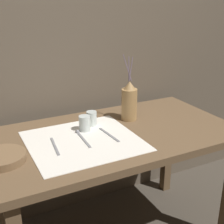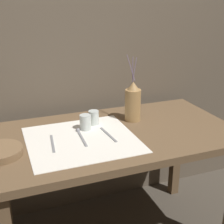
% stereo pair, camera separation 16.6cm
% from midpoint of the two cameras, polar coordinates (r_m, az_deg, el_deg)
% --- Properties ---
extents(stone_wall_back, '(7.00, 0.06, 2.40)m').
position_cam_midpoint_polar(stone_wall_back, '(2.02, -8.43, 13.43)').
color(stone_wall_back, brown).
rests_on(stone_wall_back, ground_plane).
extents(wooden_table, '(1.35, 0.74, 0.74)m').
position_cam_midpoint_polar(wooden_table, '(1.75, -2.32, -6.57)').
color(wooden_table, brown).
rests_on(wooden_table, ground_plane).
extents(linen_cloth, '(0.56, 0.52, 0.00)m').
position_cam_midpoint_polar(linen_cloth, '(1.62, -8.18, -5.31)').
color(linen_cloth, white).
rests_on(linen_cloth, wooden_table).
extents(pitcher_with_flowers, '(0.09, 0.09, 0.39)m').
position_cam_midpoint_polar(pitcher_with_flowers, '(1.84, 0.61, 1.80)').
color(pitcher_with_flowers, '#A87F4C').
rests_on(pitcher_with_flowers, wooden_table).
extents(wooden_bowl, '(0.22, 0.22, 0.04)m').
position_cam_midpoint_polar(wooden_bowl, '(1.53, -22.48, -7.81)').
color(wooden_bowl, brown).
rests_on(wooden_bowl, wooden_table).
extents(glass_tumbler_near, '(0.06, 0.06, 0.09)m').
position_cam_midpoint_polar(glass_tumbler_near, '(1.72, -7.80, -2.12)').
color(glass_tumbler_near, silver).
rests_on(glass_tumbler_near, wooden_table).
extents(glass_tumbler_far, '(0.06, 0.06, 0.08)m').
position_cam_midpoint_polar(glass_tumbler_far, '(1.79, -6.42, -1.21)').
color(glass_tumbler_far, silver).
rests_on(glass_tumbler_far, wooden_table).
extents(knife_center, '(0.03, 0.20, 0.00)m').
position_cam_midpoint_polar(knife_center, '(1.59, -13.39, -6.17)').
color(knife_center, gray).
rests_on(knife_center, wooden_table).
extents(spoon_inner, '(0.03, 0.21, 0.02)m').
position_cam_midpoint_polar(spoon_inner, '(1.68, -8.73, -4.20)').
color(spoon_inner, gray).
rests_on(spoon_inner, wooden_table).
extents(fork_outer, '(0.03, 0.20, 0.00)m').
position_cam_midpoint_polar(fork_outer, '(1.67, -3.40, -4.22)').
color(fork_outer, gray).
rests_on(fork_outer, wooden_table).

